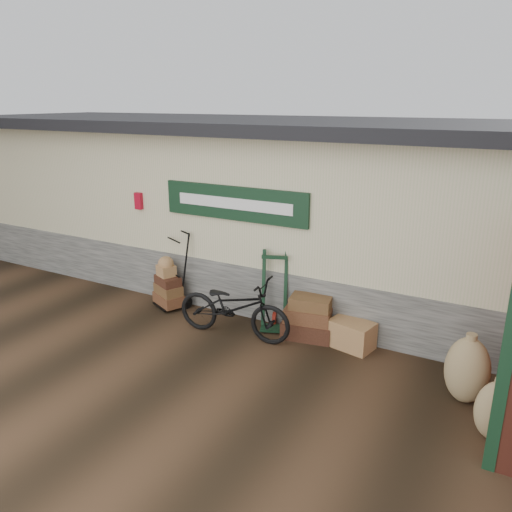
{
  "coord_description": "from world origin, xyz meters",
  "views": [
    {
      "loc": [
        3.79,
        -5.77,
        3.55
      ],
      "look_at": [
        0.14,
        0.9,
        1.15
      ],
      "focal_mm": 35.0,
      "sensor_mm": 36.0,
      "label": 1
    }
  ],
  "objects_px": {
    "wicker_hamper": "(352,334)",
    "bicycle": "(234,304)",
    "green_barrow": "(274,291)",
    "suitcase_stack": "(308,317)",
    "porter_trolley": "(175,269)"
  },
  "relations": [
    {
      "from": "wicker_hamper",
      "to": "bicycle",
      "type": "distance_m",
      "value": 1.83
    },
    {
      "from": "porter_trolley",
      "to": "green_barrow",
      "type": "bearing_deg",
      "value": 25.23
    },
    {
      "from": "bicycle",
      "to": "suitcase_stack",
      "type": "bearing_deg",
      "value": -67.52
    },
    {
      "from": "porter_trolley",
      "to": "green_barrow",
      "type": "xyz_separation_m",
      "value": [
        1.95,
        0.02,
        -0.06
      ]
    },
    {
      "from": "green_barrow",
      "to": "bicycle",
      "type": "bearing_deg",
      "value": -145.57
    },
    {
      "from": "porter_trolley",
      "to": "suitcase_stack",
      "type": "height_order",
      "value": "porter_trolley"
    },
    {
      "from": "wicker_hamper",
      "to": "bicycle",
      "type": "xyz_separation_m",
      "value": [
        -1.73,
        -0.52,
        0.34
      ]
    },
    {
      "from": "green_barrow",
      "to": "suitcase_stack",
      "type": "bearing_deg",
      "value": -25.1
    },
    {
      "from": "suitcase_stack",
      "to": "wicker_hamper",
      "type": "distance_m",
      "value": 0.72
    },
    {
      "from": "porter_trolley",
      "to": "wicker_hamper",
      "type": "bearing_deg",
      "value": 24.09
    },
    {
      "from": "bicycle",
      "to": "porter_trolley",
      "type": "bearing_deg",
      "value": 65.22
    },
    {
      "from": "wicker_hamper",
      "to": "green_barrow",
      "type": "bearing_deg",
      "value": 177.66
    },
    {
      "from": "porter_trolley",
      "to": "wicker_hamper",
      "type": "xyz_separation_m",
      "value": [
        3.26,
        -0.04,
        -0.49
      ]
    },
    {
      "from": "green_barrow",
      "to": "suitcase_stack",
      "type": "xyz_separation_m",
      "value": [
        0.62,
        -0.05,
        -0.3
      ]
    },
    {
      "from": "suitcase_stack",
      "to": "wicker_hamper",
      "type": "xyz_separation_m",
      "value": [
        0.7,
        -0.0,
        -0.13
      ]
    }
  ]
}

